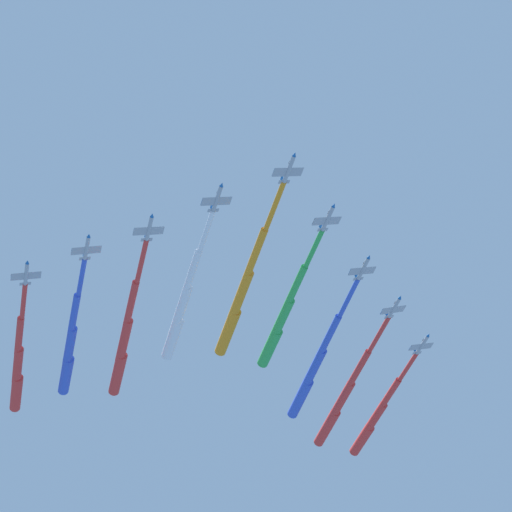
% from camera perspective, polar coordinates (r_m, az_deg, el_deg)
% --- Properties ---
extents(jet_lead, '(78.74, 10.40, 4.55)m').
position_cam_1_polar(jet_lead, '(226.18, -1.17, -3.04)').
color(jet_lead, '#9EA3AD').
extents(jet_port_inner, '(68.68, 10.18, 4.56)m').
position_cam_1_polar(jet_port_inner, '(235.10, 1.93, -4.65)').
color(jet_port_inner, '#9EA3AD').
extents(jet_starboard_inner, '(71.06, 10.48, 4.58)m').
position_cam_1_polar(jet_starboard_inner, '(229.93, -5.48, -3.82)').
color(jet_starboard_inner, '#9EA3AD').
extents(jet_port_mid, '(76.74, 9.06, 4.51)m').
position_cam_1_polar(jet_port_mid, '(251.87, 4.25, -8.35)').
color(jet_port_mid, '#9EA3AD').
extents(jet_starboard_mid, '(78.31, 9.18, 4.50)m').
position_cam_1_polar(jet_starboard_mid, '(241.73, -9.68, -6.28)').
color(jet_starboard_mid, '#9EA3AD').
extents(jet_port_outer, '(78.31, 9.64, 4.58)m').
position_cam_1_polar(jet_port_outer, '(267.83, 6.28, -10.57)').
color(jet_port_outer, '#9EA3AD').
extents(jet_starboard_outer, '(71.94, 9.65, 4.59)m').
position_cam_1_polar(jet_starboard_outer, '(250.43, -13.52, -6.53)').
color(jet_starboard_outer, '#9EA3AD').
extents(jet_trail_port, '(67.50, 9.49, 4.48)m').
position_cam_1_polar(jet_trail_port, '(278.06, 8.74, -11.71)').
color(jet_trail_port, '#9EA3AD').
extents(jet_trail_starboard, '(70.95, 9.14, 4.56)m').
position_cam_1_polar(jet_trail_starboard, '(260.93, -17.10, -7.78)').
color(jet_trail_starboard, '#9EA3AD').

